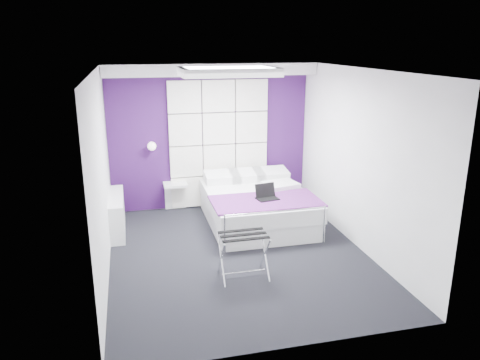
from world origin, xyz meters
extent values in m
plane|color=black|center=(0.00, 0.00, 0.00)|extent=(4.40, 4.40, 0.00)
plane|color=white|center=(0.00, 0.00, 2.60)|extent=(4.40, 4.40, 0.00)
plane|color=silver|center=(0.00, 2.20, 1.30)|extent=(3.60, 0.00, 3.60)
plane|color=silver|center=(-1.80, 0.00, 1.30)|extent=(0.00, 4.40, 4.40)
plane|color=silver|center=(1.80, 0.00, 1.30)|extent=(0.00, 4.40, 4.40)
cube|color=#37114B|center=(0.00, 2.19, 1.30)|extent=(3.58, 0.02, 2.58)
cube|color=white|center=(0.00, 1.95, 2.50)|extent=(3.58, 0.50, 0.20)
sphere|color=white|center=(-1.05, 2.06, 1.22)|extent=(0.15, 0.15, 0.15)
cube|color=white|center=(-1.69, 1.30, 0.30)|extent=(0.22, 1.20, 0.60)
cube|color=white|center=(0.59, 1.11, 0.15)|extent=(1.59, 1.99, 0.30)
cube|color=white|center=(0.59, 1.11, 0.42)|extent=(1.63, 2.03, 0.25)
cube|color=#50185B|center=(0.59, 0.61, 0.56)|extent=(1.69, 0.89, 0.03)
cube|color=white|center=(-0.68, 2.02, 0.50)|extent=(0.41, 0.32, 0.05)
cube|color=black|center=(-0.09, -0.65, 0.59)|extent=(0.60, 0.44, 0.01)
cube|color=black|center=(0.62, 0.65, 0.59)|extent=(0.33, 0.23, 0.02)
cube|color=black|center=(0.62, 0.77, 0.70)|extent=(0.33, 0.01, 0.22)
camera|label=1|loc=(-1.42, -5.99, 2.95)|focal=35.00mm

